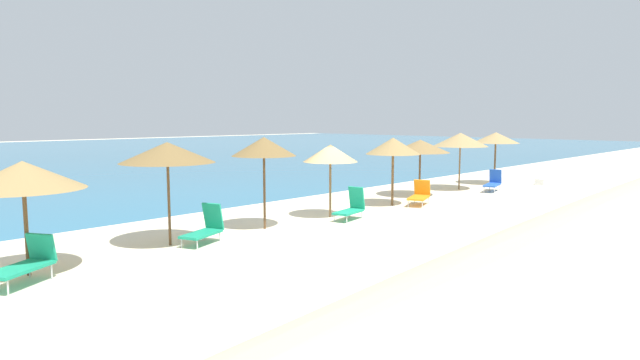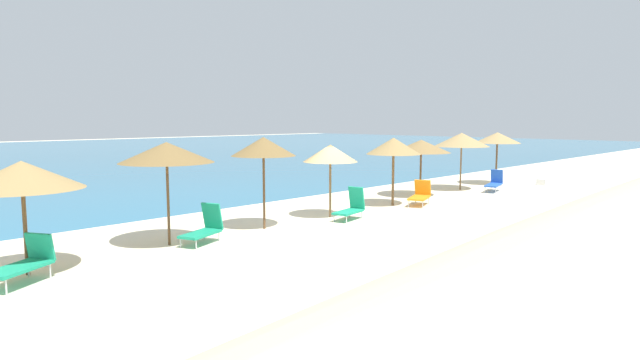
% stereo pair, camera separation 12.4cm
% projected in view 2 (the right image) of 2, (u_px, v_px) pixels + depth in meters
% --- Properties ---
extents(ground_plane, '(160.00, 160.00, 0.00)m').
position_uv_depth(ground_plane, '(342.00, 223.00, 17.82)').
color(ground_plane, beige).
extents(beach_umbrella_1, '(2.60, 2.60, 2.56)m').
position_uv_depth(beach_umbrella_1, '(22.00, 175.00, 11.70)').
color(beach_umbrella_1, brown).
rests_on(beach_umbrella_1, ground_plane).
extents(beach_umbrella_2, '(2.56, 2.56, 2.84)m').
position_uv_depth(beach_umbrella_2, '(167.00, 153.00, 14.48)').
color(beach_umbrella_2, brown).
rests_on(beach_umbrella_2, ground_plane).
extents(beach_umbrella_3, '(2.03, 2.03, 2.91)m').
position_uv_depth(beach_umbrella_3, '(263.00, 147.00, 16.65)').
color(beach_umbrella_3, brown).
rests_on(beach_umbrella_3, ground_plane).
extents(beach_umbrella_4, '(1.92, 1.92, 2.57)m').
position_uv_depth(beach_umbrella_4, '(330.00, 153.00, 18.68)').
color(beach_umbrella_4, brown).
rests_on(beach_umbrella_4, ground_plane).
extents(beach_umbrella_5, '(2.18, 2.18, 2.72)m').
position_uv_depth(beach_umbrella_5, '(394.00, 146.00, 21.22)').
color(beach_umbrella_5, brown).
rests_on(beach_umbrella_5, ground_plane).
extents(beach_umbrella_6, '(2.62, 2.62, 2.54)m').
position_uv_depth(beach_umbrella_6, '(421.00, 146.00, 23.78)').
color(beach_umbrella_6, brown).
rests_on(beach_umbrella_6, ground_plane).
extents(beach_umbrella_7, '(2.67, 2.67, 2.79)m').
position_uv_depth(beach_umbrella_7, '(462.00, 140.00, 25.99)').
color(beach_umbrella_7, brown).
rests_on(beach_umbrella_7, ground_plane).
extents(beach_umbrella_8, '(2.41, 2.41, 2.76)m').
position_uv_depth(beach_umbrella_8, '(497.00, 138.00, 28.16)').
color(beach_umbrella_8, brown).
rests_on(beach_umbrella_8, ground_plane).
extents(lounge_chair_0, '(1.41, 0.82, 1.11)m').
position_uv_depth(lounge_chair_0, '(351.00, 207.00, 18.48)').
color(lounge_chair_0, '#199972').
rests_on(lounge_chair_0, ground_plane).
extents(lounge_chair_1, '(1.58, 1.13, 0.98)m').
position_uv_depth(lounge_chair_1, '(420.00, 195.00, 21.57)').
color(lounge_chair_1, orange).
rests_on(lounge_chair_1, ground_plane).
extents(lounge_chair_2, '(1.57, 1.29, 0.99)m').
position_uv_depth(lounge_chair_2, '(24.00, 262.00, 11.29)').
color(lounge_chair_2, '#199972').
rests_on(lounge_chair_2, ground_plane).
extents(lounge_chair_3, '(1.47, 1.04, 1.09)m').
position_uv_depth(lounge_chair_3, '(204.00, 228.00, 14.98)').
color(lounge_chair_3, '#199972').
rests_on(lounge_chair_3, ground_plane).
extents(lounge_chair_4, '(1.66, 0.94, 1.01)m').
position_uv_depth(lounge_chair_4, '(494.00, 183.00, 25.66)').
color(lounge_chair_4, blue).
rests_on(lounge_chair_4, ground_plane).
extents(cooler_box, '(0.42, 0.52, 0.32)m').
position_uv_depth(cooler_box, '(542.00, 182.00, 28.00)').
color(cooler_box, white).
rests_on(cooler_box, ground_plane).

